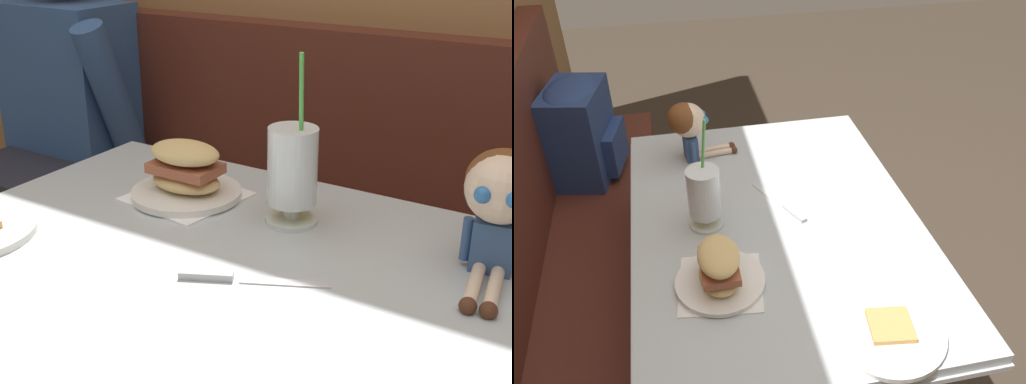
# 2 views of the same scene
# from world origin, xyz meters

# --- Properties ---
(booth_bench) EXTENTS (2.60, 0.48, 1.00)m
(booth_bench) POSITION_xyz_m (0.00, 0.81, 0.33)
(booth_bench) COLOR #512319
(booth_bench) RESTS_ON ground
(diner_table) EXTENTS (1.11, 0.81, 0.74)m
(diner_table) POSITION_xyz_m (0.00, 0.18, 0.54)
(diner_table) COLOR #B2BCC1
(diner_table) RESTS_ON ground
(milkshake_glass) EXTENTS (0.10, 0.10, 0.32)m
(milkshake_glass) POSITION_xyz_m (0.02, 0.37, 0.84)
(milkshake_glass) COLOR silver
(milkshake_glass) RESTS_ON diner_table
(sandwich_plate) EXTENTS (0.22, 0.22, 0.12)m
(sandwich_plate) POSITION_xyz_m (-0.21, 0.37, 0.79)
(sandwich_plate) COLOR white
(sandwich_plate) RESTS_ON diner_table
(butter_knife) EXTENTS (0.22, 0.12, 0.01)m
(butter_knife) POSITION_xyz_m (0.04, 0.14, 0.74)
(butter_knife) COLOR silver
(butter_knife) RESTS_ON diner_table
(seated_doll) EXTENTS (0.12, 0.22, 0.20)m
(seated_doll) POSITION_xyz_m (0.38, 0.38, 0.87)
(seated_doll) COLOR #385689
(seated_doll) RESTS_ON diner_table
(diner_patron) EXTENTS (0.55, 0.48, 0.81)m
(diner_patron) POSITION_xyz_m (-0.99, 0.76, 0.74)
(diner_patron) COLOR #2D4C7F
(diner_patron) RESTS_ON booth_bench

